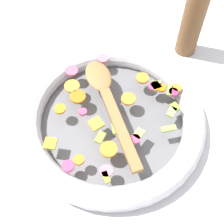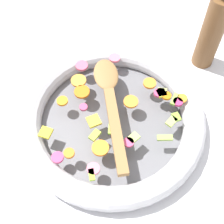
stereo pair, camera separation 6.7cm
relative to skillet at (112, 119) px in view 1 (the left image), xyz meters
name	(u,v)px [view 1 (the left image)]	position (x,y,z in m)	size (l,w,h in m)	color
ground_plane	(112,124)	(0.00, 0.00, -0.02)	(4.00, 4.00, 0.00)	silver
skillet	(112,119)	(0.00, 0.00, 0.00)	(0.42, 0.42, 0.05)	slate
chopped_vegetables	(114,108)	(0.00, -0.01, 0.03)	(0.30, 0.34, 0.01)	orange
wooden_spoon	(108,99)	(0.03, -0.01, 0.04)	(0.29, 0.10, 0.01)	olive
pepper_mill	(193,19)	(0.09, -0.29, 0.08)	(0.05, 0.05, 0.23)	brown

